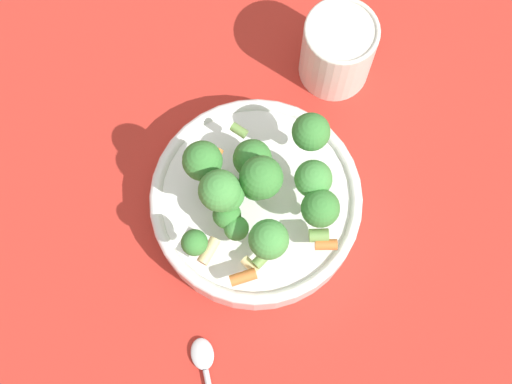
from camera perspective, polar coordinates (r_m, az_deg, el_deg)
ground_plane at (r=0.85m, az=0.00°, el=-1.35°), size 3.00×3.00×0.00m
bowl at (r=0.82m, az=0.00°, el=-0.83°), size 0.24×0.24×0.05m
pasta_salad at (r=0.75m, az=0.15°, el=0.40°), size 0.19×0.17×0.10m
cup at (r=0.88m, az=6.56°, el=11.22°), size 0.09×0.09×0.10m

